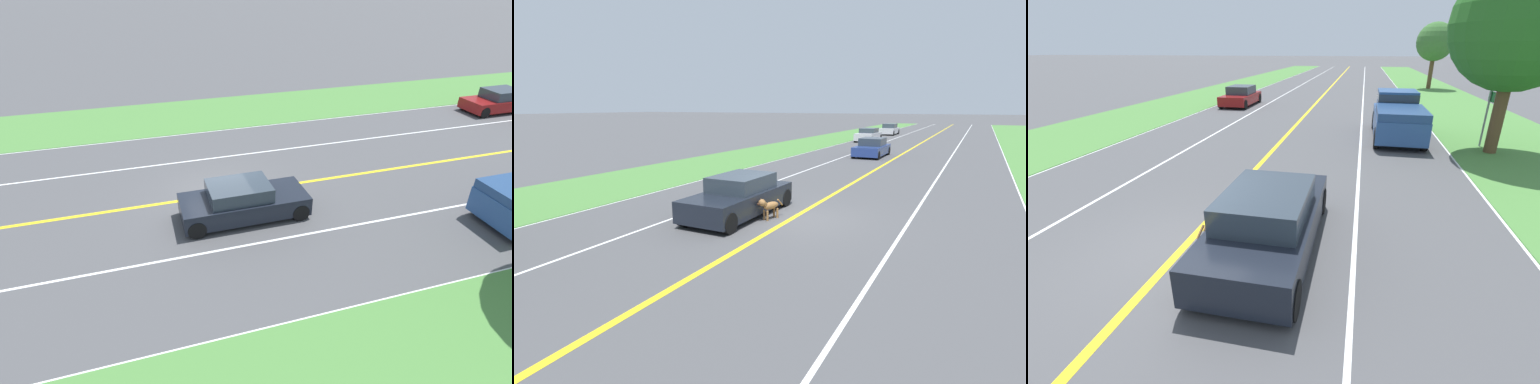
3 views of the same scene
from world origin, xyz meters
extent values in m
plane|color=#4C4C4F|center=(0.00, 0.00, 0.00)|extent=(400.00, 400.00, 0.00)
cube|color=yellow|center=(0.00, 0.00, 0.00)|extent=(0.18, 160.00, 0.01)
cube|color=white|center=(7.00, 0.00, 0.00)|extent=(0.14, 160.00, 0.01)
cube|color=white|center=(-7.00, 0.00, 0.00)|extent=(0.14, 160.00, 0.01)
cube|color=white|center=(3.50, 0.00, 0.00)|extent=(0.10, 160.00, 0.01)
cube|color=white|center=(-3.50, 0.00, 0.00)|extent=(0.10, 160.00, 0.01)
cube|color=#4C843D|center=(-10.00, 0.00, 0.01)|extent=(6.00, 160.00, 0.03)
cube|color=black|center=(1.77, 0.53, 0.52)|extent=(1.83, 4.58, 0.68)
cube|color=#2D3842|center=(1.77, 0.35, 1.11)|extent=(1.57, 2.20, 0.51)
cylinder|color=black|center=(2.60, 2.40, 0.32)|extent=(0.22, 0.64, 0.64)
cylinder|color=black|center=(2.60, -1.35, 0.32)|extent=(0.22, 0.64, 0.64)
cylinder|color=black|center=(0.94, 2.40, 0.32)|extent=(0.22, 0.64, 0.64)
cylinder|color=black|center=(0.94, -1.35, 0.32)|extent=(0.22, 0.64, 0.64)
ellipsoid|color=olive|center=(0.60, 0.44, 0.45)|extent=(0.39, 0.71, 0.24)
cylinder|color=olive|center=(0.74, 0.64, 0.17)|extent=(0.07, 0.07, 0.33)
cylinder|color=olive|center=(0.61, 0.19, 0.17)|extent=(0.07, 0.07, 0.33)
cylinder|color=olive|center=(0.60, 0.68, 0.17)|extent=(0.07, 0.07, 0.33)
cylinder|color=olive|center=(0.46, 0.23, 0.17)|extent=(0.07, 0.07, 0.33)
cylinder|color=olive|center=(0.68, 0.71, 0.55)|extent=(0.19, 0.22, 0.18)
sphere|color=olive|center=(0.71, 0.83, 0.62)|extent=(0.28, 0.28, 0.23)
ellipsoid|color=#331E14|center=(0.76, 0.98, 0.60)|extent=(0.13, 0.13, 0.09)
cone|color=brown|center=(0.77, 0.80, 0.70)|extent=(0.09, 0.09, 0.10)
cone|color=brown|center=(0.65, 0.83, 0.70)|extent=(0.09, 0.09, 0.10)
cylinder|color=olive|center=(0.48, 0.01, 0.49)|extent=(0.12, 0.26, 0.25)
cylinder|color=black|center=(4.13, 8.98, 0.44)|extent=(0.22, 0.87, 0.87)
cube|color=maroon|center=(-5.24, 18.92, 0.49)|extent=(1.89, 4.30, 0.63)
cube|color=#2D3842|center=(-5.24, 19.09, 1.09)|extent=(1.63, 2.06, 0.55)
cylinder|color=black|center=(-6.10, 17.20, 0.33)|extent=(0.22, 0.65, 0.65)
cylinder|color=black|center=(-6.10, 20.65, 0.33)|extent=(0.22, 0.65, 0.65)
cylinder|color=black|center=(-4.38, 17.20, 0.33)|extent=(0.22, 0.65, 0.65)
camera|label=1|loc=(13.68, -2.65, 8.11)|focal=28.00mm
camera|label=2|loc=(-5.26, 11.66, 3.62)|focal=28.00mm
camera|label=3|loc=(3.39, -5.44, 3.85)|focal=24.00mm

